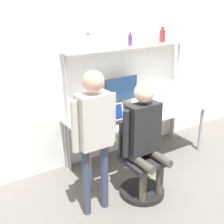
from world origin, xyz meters
TOP-DOWN VIEW (x-y plane):
  - ground_plane at (0.00, 0.00)m, footprint 12.00×12.00m
  - wall_back at (0.00, 0.83)m, footprint 8.00×0.06m
  - desk at (0.00, 0.41)m, footprint 2.12×0.78m
  - shelf_unit at (0.00, 0.67)m, footprint 2.01×0.22m
  - monitor at (-0.13, 0.65)m, footprint 0.55×0.23m
  - laptop at (-0.50, 0.29)m, footprint 0.35×0.23m
  - cell_phone at (-0.20, 0.21)m, footprint 0.07×0.15m
  - office_chair at (-0.49, -0.30)m, footprint 0.56×0.56m
  - person_seated at (-0.49, -0.35)m, footprint 0.56×0.48m
  - person_standing at (-1.13, -0.29)m, footprint 0.53×0.22m
  - bottle_purple at (0.03, 0.67)m, footprint 0.06×0.06m
  - bottle_clear at (-0.64, 0.67)m, footprint 0.08×0.08m
  - bottle_red at (0.62, 0.67)m, footprint 0.09×0.09m

SIDE VIEW (x-z plane):
  - ground_plane at x=0.00m, z-range 0.00..0.00m
  - office_chair at x=-0.49m, z-range -0.18..0.77m
  - desk at x=0.00m, z-range 0.31..1.07m
  - cell_phone at x=-0.20m, z-range 0.75..0.76m
  - laptop at x=-0.50m, z-range 0.70..0.93m
  - person_seated at x=-0.49m, z-range 0.14..1.58m
  - monitor at x=-0.13m, z-range 0.78..1.27m
  - person_standing at x=-1.13m, z-range 0.23..1.89m
  - wall_back at x=0.00m, z-range 0.00..2.70m
  - shelf_unit at x=0.00m, z-range 0.59..2.27m
  - bottle_purple at x=0.03m, z-range 1.66..1.84m
  - bottle_clear at x=-0.64m, z-range 1.65..1.87m
  - bottle_red at x=0.62m, z-range 1.65..1.88m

